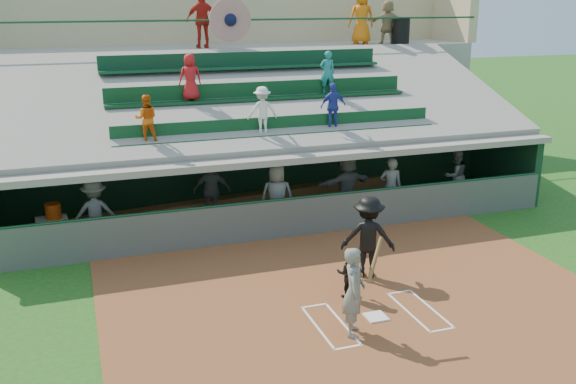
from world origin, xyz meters
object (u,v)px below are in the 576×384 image
object	(u,v)px
batter_at_plate	(354,291)
trash_bin	(401,31)
white_table	(53,231)
catcher	(349,273)
water_cooler	(53,211)
home_plate	(376,317)

from	to	relation	value
batter_at_plate	trash_bin	bearing A→B (deg)	58.98
white_table	batter_at_plate	bearing A→B (deg)	-56.33
catcher	water_cooler	bearing A→B (deg)	-16.84
batter_at_plate	catcher	bearing A→B (deg)	69.18
home_plate	catcher	world-z (taller)	catcher
catcher	white_table	world-z (taller)	catcher
white_table	water_cooler	xyz separation A→B (m)	(0.07, -0.04, 0.56)
home_plate	water_cooler	distance (m)	9.08
batter_at_plate	trash_bin	distance (m)	15.33
white_table	water_cooler	distance (m)	0.57
catcher	trash_bin	world-z (taller)	trash_bin
home_plate	water_cooler	world-z (taller)	water_cooler
home_plate	catcher	size ratio (longest dim) A/B	0.38
batter_at_plate	white_table	size ratio (longest dim) A/B	2.42
batter_at_plate	water_cooler	bearing A→B (deg)	128.79
catcher	trash_bin	bearing A→B (deg)	-97.50
catcher	home_plate	bearing A→B (deg)	123.31
home_plate	batter_at_plate	bearing A→B (deg)	-148.85
home_plate	white_table	size ratio (longest dim) A/B	0.53
home_plate	batter_at_plate	world-z (taller)	batter_at_plate
home_plate	trash_bin	distance (m)	14.89
white_table	water_cooler	world-z (taller)	water_cooler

